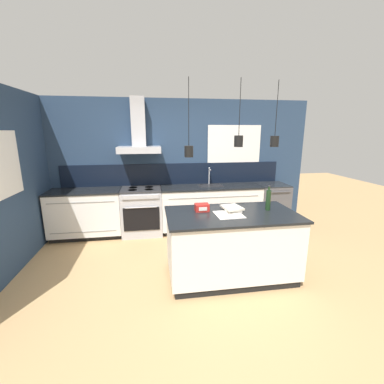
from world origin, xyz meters
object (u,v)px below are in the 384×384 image
(oven_range, at_px, (142,211))
(dishwasher, at_px, (270,205))
(book_stack, at_px, (232,208))
(red_supply_box, at_px, (202,207))
(bottle_on_island, at_px, (268,200))

(oven_range, xyz_separation_m, dishwasher, (2.67, 0.00, -0.00))
(dishwasher, bearing_deg, book_stack, -130.23)
(dishwasher, height_order, red_supply_box, red_supply_box)
(dishwasher, bearing_deg, red_supply_box, -138.68)
(oven_range, relative_size, bottle_on_island, 2.64)
(oven_range, relative_size, red_supply_box, 4.86)
(oven_range, distance_m, book_stack, 2.13)
(dishwasher, relative_size, book_stack, 2.80)
(book_stack, relative_size, red_supply_box, 1.74)
(bottle_on_island, height_order, book_stack, bottle_on_island)
(book_stack, xyz_separation_m, red_supply_box, (-0.42, 0.05, 0.02))
(red_supply_box, bearing_deg, bottle_on_island, -6.13)
(red_supply_box, bearing_deg, book_stack, -6.88)
(oven_range, bearing_deg, red_supply_box, -60.74)
(book_stack, bearing_deg, dishwasher, 49.77)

